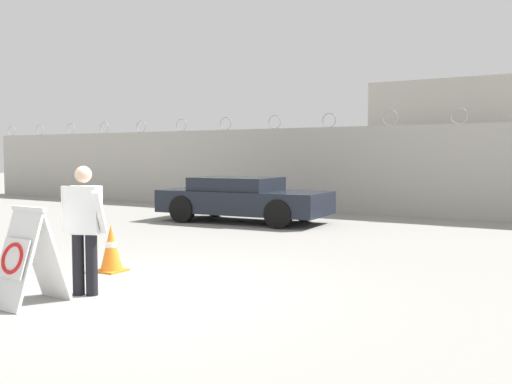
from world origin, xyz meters
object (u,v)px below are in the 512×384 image
object	(u,v)px
traffic_cone_near	(111,248)
parked_car_front_coupe	(243,199)
barricade_sign	(27,256)
security_guard	(84,224)

from	to	relation	value
traffic_cone_near	parked_car_front_coupe	bearing A→B (deg)	104.75
barricade_sign	parked_car_front_coupe	world-z (taller)	parked_car_front_coupe
barricade_sign	traffic_cone_near	bearing A→B (deg)	108.15
security_guard	parked_car_front_coupe	xyz separation A→B (m)	(-2.53, 7.81, -0.29)
barricade_sign	traffic_cone_near	world-z (taller)	barricade_sign
barricade_sign	parked_car_front_coupe	bearing A→B (deg)	107.05
traffic_cone_near	parked_car_front_coupe	world-z (taller)	parked_car_front_coupe
security_guard	parked_car_front_coupe	bearing A→B (deg)	84.61
traffic_cone_near	security_guard	bearing A→B (deg)	-57.56
security_guard	barricade_sign	bearing A→B (deg)	-132.74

